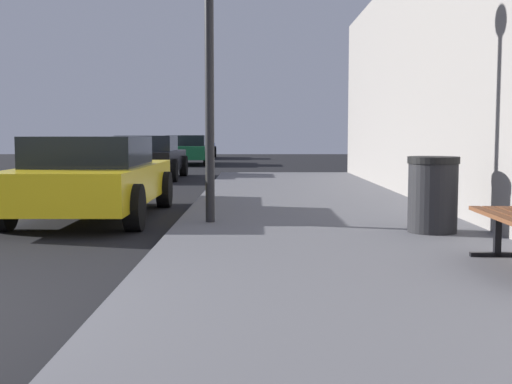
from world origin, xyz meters
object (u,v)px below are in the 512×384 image
car_black (147,157)px  car_green (186,150)px  car_yellow (92,177)px  trash_bin (431,194)px  car_blue (195,147)px  street_lamp (207,11)px

car_black → car_green: same height
car_yellow → car_black: (-0.65, 9.19, -0.00)m
trash_bin → car_black: (-5.24, 11.70, 0.05)m
car_blue → street_lamp: bearing=-84.5°
car_black → car_green: size_ratio=0.90×
car_green → car_blue: (-0.28, 7.61, -0.00)m
trash_bin → car_black: size_ratio=0.22×
car_yellow → car_blue: size_ratio=1.03×
car_black → car_yellow: bearing=-86.0°
street_lamp → car_blue: 28.01m
trash_bin → car_green: size_ratio=0.19×
trash_bin → car_black: 12.82m
street_lamp → car_green: street_lamp is taller
trash_bin → street_lamp: (-2.68, 0.92, 2.28)m
car_yellow → car_black: bearing=94.0°
trash_bin → car_black: car_black is taller
car_green → car_blue: bearing=92.1°
car_blue → trash_bin: bearing=-79.5°
trash_bin → car_blue: car_blue is taller
car_black → car_blue: same height
trash_bin → street_lamp: 3.64m
car_blue → car_black: bearing=-89.7°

